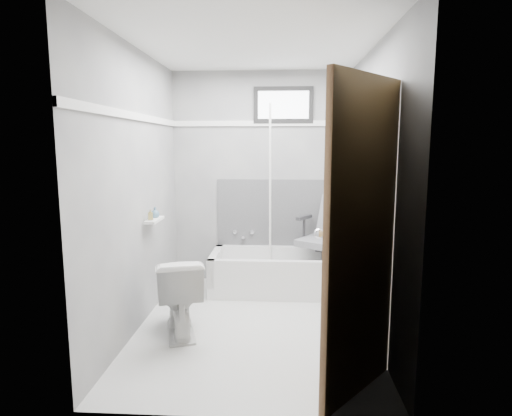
# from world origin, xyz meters

# --- Properties ---
(floor) EXTENTS (2.60, 2.60, 0.00)m
(floor) POSITION_xyz_m (0.00, 0.00, 0.00)
(floor) COLOR white
(floor) RESTS_ON ground
(ceiling) EXTENTS (2.60, 2.60, 0.00)m
(ceiling) POSITION_xyz_m (0.00, 0.00, 2.40)
(ceiling) COLOR silver
(ceiling) RESTS_ON floor
(wall_back) EXTENTS (2.00, 0.02, 2.40)m
(wall_back) POSITION_xyz_m (0.00, 1.30, 1.20)
(wall_back) COLOR slate
(wall_back) RESTS_ON floor
(wall_front) EXTENTS (2.00, 0.02, 2.40)m
(wall_front) POSITION_xyz_m (0.00, -1.30, 1.20)
(wall_front) COLOR slate
(wall_front) RESTS_ON floor
(wall_left) EXTENTS (0.02, 2.60, 2.40)m
(wall_left) POSITION_xyz_m (-1.00, 0.00, 1.20)
(wall_left) COLOR slate
(wall_left) RESTS_ON floor
(wall_right) EXTENTS (0.02, 2.60, 2.40)m
(wall_right) POSITION_xyz_m (1.00, 0.00, 1.20)
(wall_right) COLOR slate
(wall_right) RESTS_ON floor
(bathtub) EXTENTS (1.50, 0.70, 0.42)m
(bathtub) POSITION_xyz_m (0.23, 0.93, 0.21)
(bathtub) COLOR silver
(bathtub) RESTS_ON floor
(office_chair) EXTENTS (0.78, 0.78, 0.98)m
(office_chair) POSITION_xyz_m (0.70, 0.98, 0.61)
(office_chair) COLOR slate
(office_chair) RESTS_ON bathtub
(toilet) EXTENTS (0.56, 0.76, 0.66)m
(toilet) POSITION_xyz_m (-0.62, -0.18, 0.33)
(toilet) COLOR white
(toilet) RESTS_ON floor
(door) EXTENTS (0.78, 0.78, 2.00)m
(door) POSITION_xyz_m (0.98, -1.28, 1.00)
(door) COLOR #563020
(door) RESTS_ON floor
(window) EXTENTS (0.66, 0.04, 0.40)m
(window) POSITION_xyz_m (0.25, 1.29, 2.02)
(window) COLOR black
(window) RESTS_ON wall_back
(backerboard) EXTENTS (1.50, 0.02, 0.78)m
(backerboard) POSITION_xyz_m (0.25, 1.29, 0.80)
(backerboard) COLOR #4C4C4F
(backerboard) RESTS_ON wall_back
(trim_back) EXTENTS (2.00, 0.02, 0.06)m
(trim_back) POSITION_xyz_m (0.00, 1.29, 1.82)
(trim_back) COLOR white
(trim_back) RESTS_ON wall_back
(trim_left) EXTENTS (0.02, 2.60, 0.06)m
(trim_left) POSITION_xyz_m (-0.99, 0.00, 1.82)
(trim_left) COLOR white
(trim_left) RESTS_ON wall_left
(pole) EXTENTS (0.02, 0.36, 1.92)m
(pole) POSITION_xyz_m (0.11, 1.06, 1.05)
(pole) COLOR white
(pole) RESTS_ON bathtub
(shelf) EXTENTS (0.10, 0.32, 0.02)m
(shelf) POSITION_xyz_m (-0.93, 0.22, 0.90)
(shelf) COLOR white
(shelf) RESTS_ON wall_left
(soap_bottle_a) EXTENTS (0.05, 0.05, 0.09)m
(soap_bottle_a) POSITION_xyz_m (-0.94, 0.14, 0.97)
(soap_bottle_a) COLOR #94874A
(soap_bottle_a) RESTS_ON shelf
(soap_bottle_b) EXTENTS (0.09, 0.09, 0.11)m
(soap_bottle_b) POSITION_xyz_m (-0.94, 0.28, 0.96)
(soap_bottle_b) COLOR slate
(soap_bottle_b) RESTS_ON shelf
(faucet) EXTENTS (0.26, 0.10, 0.16)m
(faucet) POSITION_xyz_m (-0.20, 1.27, 0.55)
(faucet) COLOR silver
(faucet) RESTS_ON wall_back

